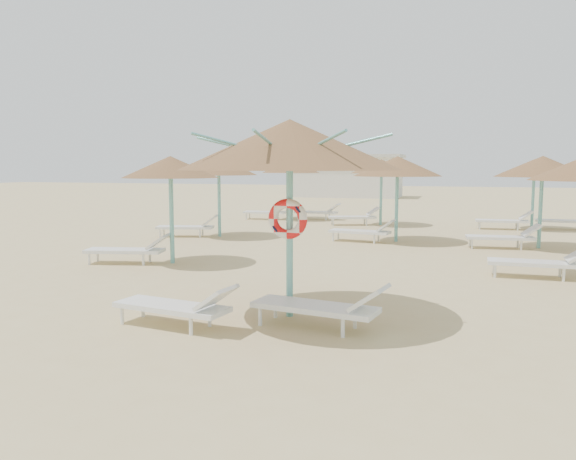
% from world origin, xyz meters
% --- Properties ---
extents(ground, '(120.00, 120.00, 0.00)m').
position_xyz_m(ground, '(0.00, 0.00, 0.00)').
color(ground, tan).
rests_on(ground, ground).
extents(main_palapa, '(3.49, 3.49, 3.13)m').
position_xyz_m(main_palapa, '(0.01, 0.39, 2.72)').
color(main_palapa, '#68B5B2').
rests_on(main_palapa, ground).
extents(lounger_main_a, '(1.99, 0.86, 0.70)m').
position_xyz_m(lounger_main_a, '(-1.37, -0.73, 0.33)').
color(lounger_main_a, white).
rests_on(lounger_main_a, ground).
extents(lounger_main_b, '(2.09, 0.92, 0.73)m').
position_xyz_m(lounger_main_b, '(0.70, -0.17, 0.35)').
color(lounger_main_b, white).
rests_on(lounger_main_b, ground).
extents(palapa_field, '(19.06, 14.35, 2.71)m').
position_xyz_m(palapa_field, '(2.35, 9.91, 2.31)').
color(palapa_field, '#68B5B2').
rests_on(palapa_field, ground).
extents(service_hut, '(8.40, 4.40, 3.25)m').
position_xyz_m(service_hut, '(-6.00, 35.00, 1.64)').
color(service_hut, silver).
rests_on(service_hut, ground).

